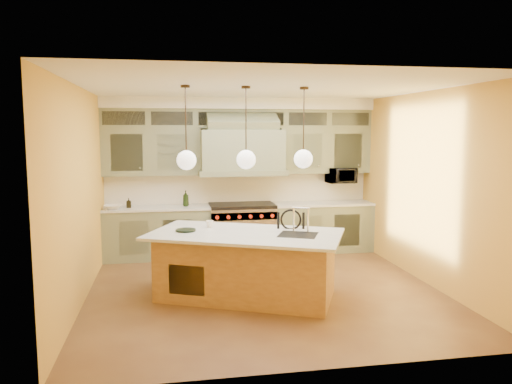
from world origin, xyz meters
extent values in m
plane|color=brown|center=(0.00, 0.00, 0.00)|extent=(5.00, 5.00, 0.00)
plane|color=white|center=(0.00, 0.00, 2.90)|extent=(5.00, 5.00, 0.00)
plane|color=gold|center=(0.00, 2.50, 1.45)|extent=(5.00, 0.00, 5.00)
plane|color=gold|center=(0.00, -2.50, 1.45)|extent=(5.00, 0.00, 5.00)
plane|color=gold|center=(-2.50, 0.00, 1.45)|extent=(0.00, 5.00, 5.00)
plane|color=gold|center=(2.50, 0.00, 1.45)|extent=(0.00, 5.00, 5.00)
cube|color=gray|center=(-1.55, 2.17, 0.45)|extent=(1.90, 0.65, 0.90)
cube|color=gray|center=(1.55, 2.17, 0.45)|extent=(1.90, 0.65, 0.90)
cube|color=silver|center=(-1.55, 2.17, 0.92)|extent=(1.90, 0.68, 0.04)
cube|color=silver|center=(1.55, 2.17, 0.92)|extent=(1.90, 0.68, 0.04)
cube|color=silver|center=(0.00, 2.48, 1.22)|extent=(5.00, 0.04, 0.56)
cube|color=gray|center=(-1.62, 2.33, 1.93)|extent=(1.75, 0.35, 0.85)
cube|color=gray|center=(1.62, 2.33, 1.93)|extent=(1.75, 0.35, 0.85)
cube|color=gray|center=(0.00, 2.15, 1.95)|extent=(1.50, 0.70, 0.75)
cube|color=#6E7556|center=(0.00, 2.15, 1.55)|extent=(1.60, 0.76, 0.10)
cube|color=#333833|center=(0.00, 2.33, 2.53)|extent=(5.00, 0.35, 0.35)
cube|color=white|center=(0.00, 2.31, 2.80)|extent=(5.00, 0.47, 0.20)
cube|color=silver|center=(0.00, 2.15, 0.45)|extent=(1.20, 0.70, 0.90)
cube|color=black|center=(0.00, 2.15, 0.93)|extent=(1.20, 0.70, 0.06)
cube|color=silver|center=(0.00, 1.83, 0.78)|extent=(1.20, 0.06, 0.14)
cube|color=#905E33|center=(-0.30, -0.25, 0.44)|extent=(2.58, 1.97, 0.88)
cube|color=silver|center=(-0.32, -0.30, 0.90)|extent=(2.91, 2.30, 0.04)
cube|color=black|center=(0.36, -0.55, 0.90)|extent=(0.64, 0.61, 0.05)
cylinder|color=black|center=(0.11, -0.43, 0.35)|extent=(0.04, 0.04, 0.69)
cylinder|color=black|center=(0.46, -0.52, 0.35)|extent=(0.04, 0.04, 0.69)
cylinder|color=black|center=(0.19, -0.08, 0.35)|extent=(0.04, 0.04, 0.69)
cylinder|color=black|center=(0.54, -0.17, 0.35)|extent=(0.04, 0.04, 0.69)
cube|color=black|center=(0.32, -0.30, 0.71)|extent=(0.51, 0.51, 0.05)
torus|color=black|center=(0.37, -0.13, 1.05)|extent=(0.30, 0.10, 0.30)
imported|color=black|center=(1.95, 2.25, 1.45)|extent=(0.54, 0.37, 0.30)
imported|color=black|center=(-1.03, 2.15, 1.08)|extent=(0.12, 0.12, 0.29)
imported|color=black|center=(-2.04, 2.15, 1.03)|extent=(0.08, 0.08, 0.18)
imported|color=white|center=(-2.30, 2.01, 0.98)|extent=(0.33, 0.33, 0.08)
imported|color=white|center=(-0.76, 0.18, 0.97)|extent=(0.12, 0.12, 0.10)
cylinder|color=#2D2319|center=(-1.10, -0.25, 2.88)|extent=(0.12, 0.12, 0.03)
cylinder|color=#2D2319|center=(-1.10, -0.25, 2.44)|extent=(0.02, 0.02, 0.93)
sphere|color=white|center=(-1.10, -0.25, 1.92)|extent=(0.26, 0.26, 0.26)
cylinder|color=#2D2319|center=(-0.30, -0.25, 2.88)|extent=(0.12, 0.12, 0.03)
cylinder|color=#2D2319|center=(-0.30, -0.25, 2.44)|extent=(0.02, 0.02, 0.93)
sphere|color=white|center=(-0.30, -0.25, 1.92)|extent=(0.26, 0.26, 0.26)
cylinder|color=#2D2319|center=(0.50, -0.25, 2.88)|extent=(0.12, 0.12, 0.03)
cylinder|color=#2D2319|center=(0.50, -0.25, 2.44)|extent=(0.02, 0.02, 0.93)
sphere|color=white|center=(0.50, -0.25, 1.92)|extent=(0.26, 0.26, 0.26)
camera|label=1|loc=(-1.35, -6.91, 2.31)|focal=35.00mm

